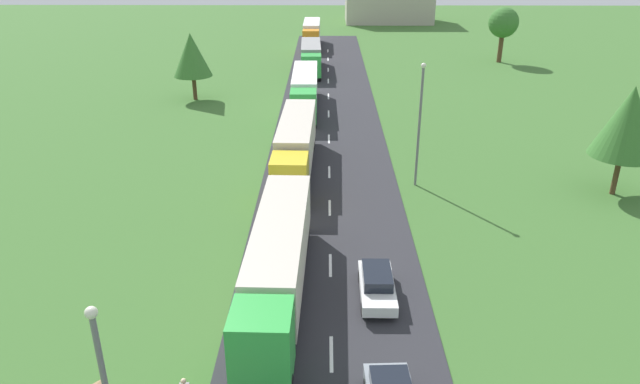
% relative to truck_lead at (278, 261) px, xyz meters
% --- Properties ---
extents(road, '(10.00, 140.00, 0.06)m').
position_rel_truck_lead_xyz_m(road, '(2.63, 9.66, -2.16)').
color(road, '#2B2B30').
rests_on(road, ground).
extents(lane_marking_centre, '(0.16, 121.53, 0.01)m').
position_rel_truck_lead_xyz_m(lane_marking_centre, '(2.63, 6.37, -2.13)').
color(lane_marking_centre, white).
rests_on(lane_marking_centre, road).
extents(truck_lead, '(2.82, 14.84, 3.67)m').
position_rel_truck_lead_xyz_m(truck_lead, '(0.00, 0.00, 0.00)').
color(truck_lead, green).
rests_on(truck_lead, road).
extents(truck_second, '(2.78, 14.29, 3.80)m').
position_rel_truck_lead_xyz_m(truck_second, '(0.07, 16.97, 0.03)').
color(truck_second, yellow).
rests_on(truck_second, road).
extents(truck_third, '(2.63, 13.84, 3.61)m').
position_rel_truck_lead_xyz_m(truck_third, '(0.18, 34.09, -0.05)').
color(truck_third, green).
rests_on(truck_third, road).
extents(truck_fourth, '(2.80, 12.11, 3.43)m').
position_rel_truck_lead_xyz_m(truck_fourth, '(0.39, 51.77, -0.15)').
color(truck_fourth, green).
rests_on(truck_fourth, road).
extents(truck_fifth, '(2.51, 11.99, 3.77)m').
position_rel_truck_lead_xyz_m(truck_fifth, '(0.07, 69.29, 0.01)').
color(truck_fifth, orange).
rests_on(truck_fifth, road).
extents(car_second, '(1.73, 4.32, 1.44)m').
position_rel_truck_lead_xyz_m(car_second, '(4.96, 0.08, -1.38)').
color(car_second, white).
rests_on(car_second, road).
extents(lamppost_second, '(0.36, 0.36, 8.92)m').
position_rel_truck_lead_xyz_m(lamppost_second, '(8.92, 14.53, 2.75)').
color(lamppost_second, slate).
rests_on(lamppost_second, ground).
extents(tree_oak, '(4.42, 4.42, 7.75)m').
position_rel_truck_lead_xyz_m(tree_oak, '(22.68, 13.10, 3.11)').
color(tree_oak, '#513823').
rests_on(tree_oak, ground).
extents(tree_maple, '(4.14, 4.14, 7.14)m').
position_rel_truck_lead_xyz_m(tree_maple, '(-12.02, 37.92, 2.65)').
color(tree_maple, '#513823').
rests_on(tree_maple, ground).
extents(tree_pine, '(4.08, 4.08, 7.46)m').
position_rel_truck_lead_xyz_m(tree_pine, '(26.72, 58.06, 3.15)').
color(tree_pine, '#513823').
rests_on(tree_pine, ground).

